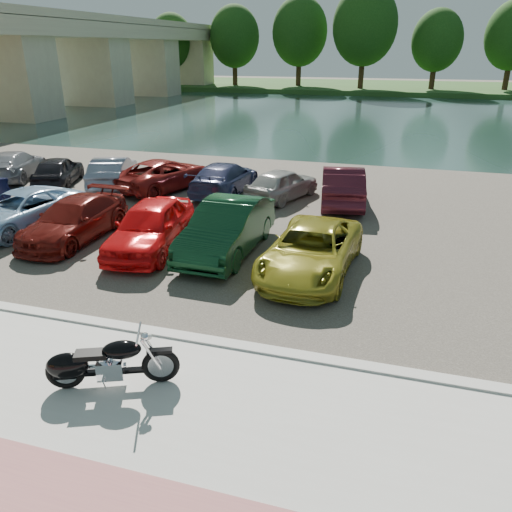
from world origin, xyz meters
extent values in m
plane|color=#595447|center=(0.00, 0.00, 0.00)|extent=(200.00, 200.00, 0.00)
cube|color=#B8B6AD|center=(0.00, -1.00, 0.05)|extent=(60.00, 6.00, 0.10)
cube|color=#B8B6AD|center=(0.00, 2.00, 0.07)|extent=(60.00, 0.30, 0.14)
cube|color=#3C3831|center=(0.00, 11.00, 0.02)|extent=(60.00, 18.00, 0.04)
cube|color=#1B302B|center=(0.00, 40.00, 0.00)|extent=(120.00, 40.00, 0.00)
cube|color=#224819|center=(0.00, 72.00, 0.30)|extent=(120.00, 24.00, 0.60)
cube|color=tan|center=(-28.00, 40.00, 7.20)|extent=(7.00, 56.00, 1.40)
cube|color=tan|center=(-28.00, 40.00, 8.20)|extent=(7.00, 56.00, 0.70)
cube|color=tan|center=(-28.00, 30.00, 3.60)|extent=(6.00, 4.00, 7.20)
cube|color=tan|center=(-28.00, 42.00, 3.60)|extent=(6.00, 4.00, 7.20)
cube|color=tan|center=(-28.00, 54.00, 3.60)|extent=(6.00, 4.00, 7.20)
cube|color=tan|center=(-28.00, 66.00, 3.60)|extent=(6.00, 4.00, 7.20)
cylinder|color=#342013|center=(-30.00, 64.60, 2.85)|extent=(0.70, 0.70, 4.50)
ellipsoid|color=#15360E|center=(-30.00, 64.60, 6.45)|extent=(6.30, 6.30, 7.56)
cylinder|color=#342013|center=(-21.00, 66.00, 3.08)|extent=(0.70, 0.70, 4.95)
ellipsoid|color=#15360E|center=(-21.00, 66.00, 7.04)|extent=(6.93, 6.93, 8.32)
cylinder|color=#342013|center=(-12.00, 67.40, 3.30)|extent=(0.70, 0.70, 5.40)
ellipsoid|color=#15360E|center=(-12.00, 67.40, 7.62)|extent=(7.56, 7.56, 9.07)
cylinder|color=#342013|center=(-3.00, 64.60, 3.52)|extent=(0.70, 0.70, 5.85)
ellipsoid|color=#15360E|center=(-3.00, 64.60, 8.21)|extent=(8.19, 8.19, 9.83)
cylinder|color=#342013|center=(6.00, 66.00, 2.85)|extent=(0.70, 0.70, 4.50)
ellipsoid|color=#15360E|center=(6.00, 66.00, 6.45)|extent=(6.30, 6.30, 7.56)
cylinder|color=#342013|center=(15.00, 67.40, 3.08)|extent=(0.70, 0.70, 4.95)
torus|color=black|center=(-0.18, 0.51, 0.44)|extent=(0.67, 0.38, 0.68)
torus|color=black|center=(-1.70, -0.14, 0.44)|extent=(0.67, 0.38, 0.68)
cylinder|color=#B2B2B7|center=(-0.18, 0.51, 0.44)|extent=(0.45, 0.24, 0.46)
cylinder|color=#B2B2B7|center=(-1.70, -0.14, 0.44)|extent=(0.45, 0.24, 0.46)
cylinder|color=silver|center=(-0.27, 0.36, 0.74)|extent=(0.32, 0.17, 0.63)
cylinder|color=silver|center=(-0.35, 0.54, 0.74)|extent=(0.32, 0.17, 0.63)
cylinder|color=silver|center=(-0.49, 0.38, 1.13)|extent=(0.33, 0.70, 0.04)
sphere|color=silver|center=(-0.40, 0.42, 1.05)|extent=(0.21, 0.21, 0.16)
sphere|color=silver|center=(-0.33, 0.44, 1.05)|extent=(0.14, 0.14, 0.11)
cube|color=black|center=(-0.18, 0.51, 0.75)|extent=(0.47, 0.31, 0.06)
cube|color=black|center=(-0.94, 0.18, 0.38)|extent=(1.14, 0.56, 0.08)
cube|color=silver|center=(-0.99, 0.16, 0.45)|extent=(0.54, 0.47, 0.34)
cylinder|color=silver|center=(-0.90, 0.20, 0.65)|extent=(0.30, 0.26, 0.27)
cylinder|color=silver|center=(-1.08, 0.12, 0.65)|extent=(0.30, 0.26, 0.27)
ellipsoid|color=black|center=(-0.78, 0.25, 0.82)|extent=(0.77, 0.60, 0.32)
cube|color=black|center=(-1.27, 0.04, 0.76)|extent=(0.62, 0.47, 0.10)
ellipsoid|color=black|center=(-1.66, -0.12, 0.56)|extent=(0.80, 0.60, 0.50)
cube|color=black|center=(-1.70, -0.14, 0.49)|extent=(0.44, 0.32, 0.30)
cylinder|color=silver|center=(-1.33, 0.19, 0.32)|extent=(1.05, 0.52, 0.09)
cylinder|color=silver|center=(-1.33, 0.19, 0.40)|extent=(1.05, 0.52, 0.09)
cylinder|color=#B2B2B7|center=(-1.01, -0.04, 0.23)|extent=(0.08, 0.14, 0.22)
imported|color=#95BAD9|center=(-8.44, 6.80, 0.67)|extent=(2.90, 4.87, 1.27)
imported|color=#5D120D|center=(-6.16, 6.49, 0.67)|extent=(1.82, 4.38, 1.26)
imported|color=red|center=(-3.42, 6.38, 0.77)|extent=(2.21, 4.47, 1.47)
imported|color=#0E341B|center=(-1.16, 6.81, 0.80)|extent=(1.72, 4.66, 1.52)
imported|color=olive|center=(1.47, 6.07, 0.69)|extent=(2.42, 4.80, 1.30)
imported|color=gray|center=(-13.62, 12.52, 0.68)|extent=(3.16, 4.74, 1.28)
imported|color=black|center=(-10.98, 12.17, 0.67)|extent=(2.66, 3.98, 1.26)
imported|color=slate|center=(-8.40, 12.45, 0.70)|extent=(2.63, 4.26, 1.32)
imported|color=maroon|center=(-6.14, 12.77, 0.69)|extent=(3.47, 5.08, 1.29)
imported|color=navy|center=(-3.43, 12.84, 0.69)|extent=(1.90, 4.51, 1.30)
imported|color=#9E9D99|center=(-0.95, 12.71, 0.67)|extent=(2.66, 3.97, 1.25)
imported|color=#46121D|center=(1.42, 12.78, 0.77)|extent=(2.21, 4.64, 1.47)
camera|label=1|loc=(3.56, -6.15, 5.69)|focal=35.00mm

